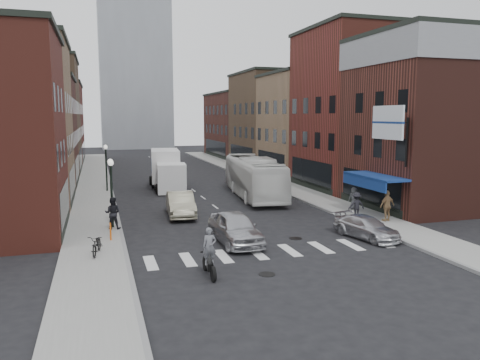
% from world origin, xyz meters
% --- Properties ---
extents(ground, '(160.00, 160.00, 0.00)m').
position_xyz_m(ground, '(0.00, 0.00, 0.00)').
color(ground, black).
rests_on(ground, ground).
extents(sidewalk_left, '(3.00, 74.00, 0.15)m').
position_xyz_m(sidewalk_left, '(-8.50, 22.00, 0.07)').
color(sidewalk_left, gray).
rests_on(sidewalk_left, ground).
extents(sidewalk_right, '(3.00, 74.00, 0.15)m').
position_xyz_m(sidewalk_right, '(8.50, 22.00, 0.07)').
color(sidewalk_right, gray).
rests_on(sidewalk_right, ground).
extents(curb_left, '(0.20, 74.00, 0.16)m').
position_xyz_m(curb_left, '(-7.00, 22.00, 0.00)').
color(curb_left, gray).
rests_on(curb_left, ground).
extents(curb_right, '(0.20, 74.00, 0.16)m').
position_xyz_m(curb_right, '(7.00, 22.00, 0.00)').
color(curb_right, gray).
rests_on(curb_right, ground).
extents(crosswalk_stripes, '(12.00, 2.20, 0.01)m').
position_xyz_m(crosswalk_stripes, '(0.00, -3.00, 0.00)').
color(crosswalk_stripes, silver).
rests_on(crosswalk_stripes, ground).
extents(bldg_left_mid_b, '(10.30, 10.20, 10.30)m').
position_xyz_m(bldg_left_mid_b, '(-14.99, 24.00, 5.15)').
color(bldg_left_mid_b, '#451F18').
rests_on(bldg_left_mid_b, ground).
extents(bldg_left_far_a, '(10.30, 12.20, 13.30)m').
position_xyz_m(bldg_left_far_a, '(-14.99, 35.00, 6.65)').
color(bldg_left_far_a, brown).
rests_on(bldg_left_far_a, ground).
extents(bldg_left_far_b, '(10.30, 16.20, 11.30)m').
position_xyz_m(bldg_left_far_b, '(-14.99, 49.00, 5.65)').
color(bldg_left_far_b, maroon).
rests_on(bldg_left_far_b, ground).
extents(bldg_right_corner, '(10.30, 9.20, 12.30)m').
position_xyz_m(bldg_right_corner, '(14.99, 4.50, 6.15)').
color(bldg_right_corner, '#451F18').
rests_on(bldg_right_corner, ground).
extents(bldg_right_mid_a, '(10.30, 10.20, 14.30)m').
position_xyz_m(bldg_right_mid_a, '(15.00, 14.00, 7.15)').
color(bldg_right_mid_a, maroon).
rests_on(bldg_right_mid_a, ground).
extents(bldg_right_mid_b, '(10.30, 10.20, 11.30)m').
position_xyz_m(bldg_right_mid_b, '(14.99, 24.00, 5.65)').
color(bldg_right_mid_b, '#9E7A57').
rests_on(bldg_right_mid_b, ground).
extents(bldg_right_far_a, '(10.30, 12.20, 12.30)m').
position_xyz_m(bldg_right_far_a, '(14.99, 35.00, 6.15)').
color(bldg_right_far_a, brown).
rests_on(bldg_right_far_a, ground).
extents(bldg_right_far_b, '(10.30, 16.20, 10.30)m').
position_xyz_m(bldg_right_far_b, '(14.99, 49.00, 5.15)').
color(bldg_right_far_b, '#451F18').
rests_on(bldg_right_far_b, ground).
extents(awning_blue, '(1.80, 5.00, 0.78)m').
position_xyz_m(awning_blue, '(8.93, 2.50, 2.63)').
color(awning_blue, navy).
rests_on(awning_blue, ground).
extents(billboard_sign, '(1.52, 3.00, 3.70)m').
position_xyz_m(billboard_sign, '(8.59, 0.50, 6.13)').
color(billboard_sign, black).
rests_on(billboard_sign, ground).
extents(distant_tower, '(14.00, 14.00, 50.00)m').
position_xyz_m(distant_tower, '(0.00, 78.00, 25.00)').
color(distant_tower, '#9399A0').
rests_on(distant_tower, ground).
extents(streetlamp_near, '(0.32, 1.22, 4.11)m').
position_xyz_m(streetlamp_near, '(-7.40, 4.00, 2.91)').
color(streetlamp_near, black).
rests_on(streetlamp_near, ground).
extents(streetlamp_far, '(0.32, 1.22, 4.11)m').
position_xyz_m(streetlamp_far, '(-7.40, 18.00, 2.91)').
color(streetlamp_far, black).
rests_on(streetlamp_far, ground).
extents(bike_rack, '(0.08, 0.68, 0.80)m').
position_xyz_m(bike_rack, '(-7.60, 1.30, 0.55)').
color(bike_rack, '#D8590C').
rests_on(bike_rack, sidewalk_left).
extents(box_truck, '(3.00, 8.25, 3.50)m').
position_xyz_m(box_truck, '(-2.13, 18.38, 1.73)').
color(box_truck, silver).
rests_on(box_truck, ground).
extents(motorcycle_rider, '(0.61, 2.03, 2.06)m').
position_xyz_m(motorcycle_rider, '(-3.86, -5.52, 0.97)').
color(motorcycle_rider, black).
rests_on(motorcycle_rider, ground).
extents(transit_bus, '(4.00, 12.06, 3.30)m').
position_xyz_m(transit_bus, '(4.05, 12.14, 1.65)').
color(transit_bus, silver).
rests_on(transit_bus, ground).
extents(sedan_left_near, '(2.12, 4.89, 1.64)m').
position_xyz_m(sedan_left_near, '(-1.40, -0.95, 0.82)').
color(sedan_left_near, '#BABABF').
rests_on(sedan_left_near, ground).
extents(sedan_left_far, '(2.07, 4.92, 1.58)m').
position_xyz_m(sedan_left_far, '(-2.96, 6.52, 0.79)').
color(sedan_left_far, beige).
rests_on(sedan_left_far, ground).
extents(curb_car, '(2.56, 4.37, 1.19)m').
position_xyz_m(curb_car, '(5.69, -2.06, 0.59)').
color(curb_car, silver).
rests_on(curb_car, ground).
extents(parked_bicycle, '(0.94, 1.90, 0.95)m').
position_xyz_m(parked_bicycle, '(-8.29, -1.40, 0.63)').
color(parked_bicycle, black).
rests_on(parked_bicycle, sidewalk_left).
extents(ped_left_solo, '(1.00, 0.73, 1.85)m').
position_xyz_m(ped_left_solo, '(-7.40, 3.55, 1.07)').
color(ped_left_solo, black).
rests_on(ped_left_solo, sidewalk_left).
extents(ped_right_a, '(1.12, 0.69, 1.62)m').
position_xyz_m(ped_right_a, '(7.56, 2.10, 0.96)').
color(ped_right_a, black).
rests_on(ped_right_a, sidewalk_right).
extents(ped_right_b, '(1.21, 0.77, 1.92)m').
position_xyz_m(ped_right_b, '(8.83, 0.67, 1.11)').
color(ped_right_b, olive).
rests_on(ped_right_b, sidewalk_right).
extents(ped_right_c, '(0.84, 0.64, 1.55)m').
position_xyz_m(ped_right_c, '(8.86, 4.60, 0.92)').
color(ped_right_c, '#4E5055').
rests_on(ped_right_c, sidewalk_right).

